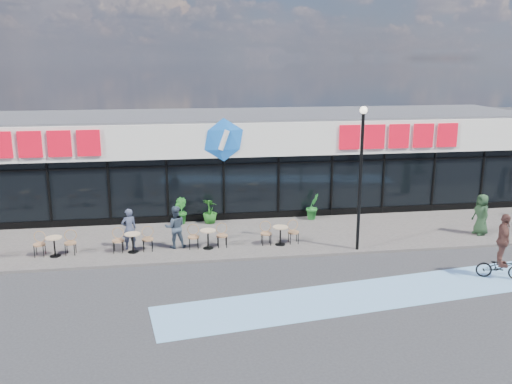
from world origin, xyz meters
TOP-DOWN VIEW (x-y plane):
  - ground at (0.00, 0.00)m, footprint 120.00×120.00m
  - sidewalk at (0.00, 4.50)m, footprint 44.00×5.00m
  - bike_lane at (4.00, -1.50)m, footprint 14.17×4.13m
  - building at (-0.00, 9.93)m, footprint 30.60×6.57m
  - lamp_post at (4.68, 2.30)m, footprint 0.28×0.28m
  - bistro_set_2 at (-6.65, 3.36)m, footprint 1.54×0.62m
  - bistro_set_3 at (-3.81, 3.36)m, footprint 1.54×0.62m
  - bistro_set_4 at (-0.98, 3.36)m, footprint 1.54×0.62m
  - bistro_set_5 at (1.86, 3.36)m, footprint 1.54×0.62m
  - potted_plant_left at (-1.97, 6.73)m, footprint 0.74×0.79m
  - potted_plant_mid at (-0.67, 6.59)m, footprint 0.86×0.86m
  - potted_plant_right at (3.99, 6.51)m, footprint 0.82×0.82m
  - patron_left at (-3.96, 3.71)m, footprint 0.68×0.56m
  - patron_right at (-2.21, 3.56)m, footprint 0.85×0.69m
  - pedestrian_a at (10.34, 3.29)m, footprint 0.65×0.90m
  - cyclist_a at (8.58, -0.93)m, footprint 1.63×1.15m

SIDE VIEW (x-z plane):
  - ground at x=0.00m, z-range 0.00..0.00m
  - bike_lane at x=4.00m, z-range 0.00..0.01m
  - sidewalk at x=0.00m, z-range 0.00..0.10m
  - bistro_set_2 at x=-6.65m, z-range 0.11..1.01m
  - bistro_set_3 at x=-3.81m, z-range 0.11..1.01m
  - bistro_set_4 at x=-0.98m, z-range 0.11..1.01m
  - bistro_set_5 at x=1.86m, z-range 0.11..1.01m
  - potted_plant_mid at x=-0.67m, z-range 0.10..1.21m
  - potted_plant_left at x=-1.97m, z-range 0.10..1.25m
  - potted_plant_right at x=3.99m, z-range 0.10..1.27m
  - patron_left at x=-3.96m, z-range 0.10..1.69m
  - patron_right at x=-2.21m, z-range 0.10..1.76m
  - cyclist_a at x=8.58m, z-range -0.20..2.07m
  - pedestrian_a at x=10.34m, z-range 0.10..1.82m
  - building at x=0.00m, z-range -0.04..4.71m
  - lamp_post at x=4.68m, z-range 0.59..6.05m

